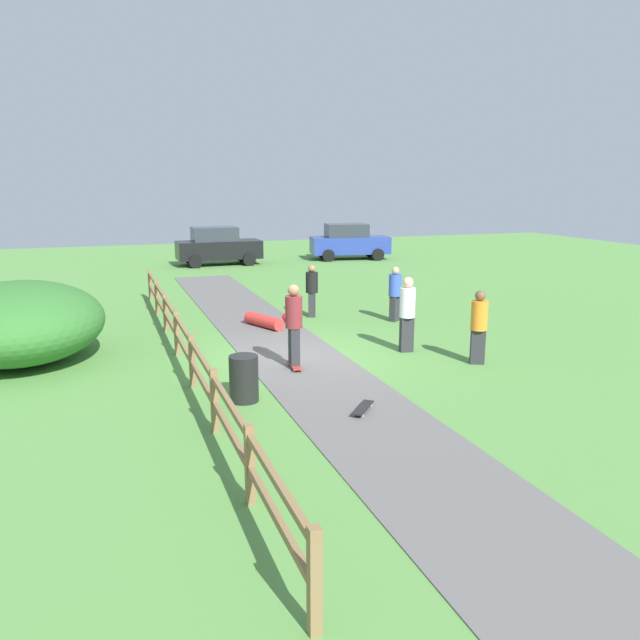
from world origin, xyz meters
name	(u,v)px	position (x,y,z in m)	size (l,w,h in m)	color
ground_plane	(295,358)	(0.00, 0.00, 0.00)	(60.00, 60.00, 0.00)	#568E42
asphalt_path	(295,358)	(0.00, 0.00, 0.01)	(2.40, 28.00, 0.02)	#605E5B
wooden_fence	(183,340)	(-2.60, 0.00, 0.67)	(0.12, 18.12, 1.10)	olive
bush_large	(19,322)	(-6.11, 1.98, 0.93)	(3.82, 4.58, 1.87)	#33702D
trash_bin	(244,379)	(-1.80, -2.52, 0.45)	(0.56, 0.56, 0.90)	black
skater_riding	(294,322)	(-0.27, -0.81, 1.09)	(0.40, 0.81, 1.90)	#B23326
skater_fallen	(266,321)	(0.18, 3.42, 0.20)	(1.36, 1.48, 0.36)	red
skateboard_loose	(363,408)	(0.11, -3.85, 0.09)	(0.67, 0.74, 0.08)	black
bystander_orange	(479,324)	(3.86, -1.82, 0.95)	(0.51, 0.51, 1.72)	#2D2D33
bystander_white	(407,311)	(2.80, -0.33, 1.04)	(0.44, 0.44, 1.87)	#2D2D33
bystander_blue	(395,292)	(4.07, 2.95, 0.91)	(0.53, 0.53, 1.65)	#2D2D33
bystander_black	(312,288)	(1.92, 4.39, 0.89)	(0.50, 0.50, 1.63)	#2D2D33
parked_car_black	(218,246)	(1.47, 17.88, 0.96)	(4.21, 2.03, 1.92)	black
parked_car_blue	(349,242)	(8.64, 17.89, 0.96)	(4.42, 2.53, 1.92)	#283D99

